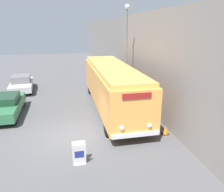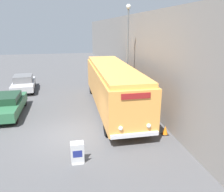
{
  "view_description": "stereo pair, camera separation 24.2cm",
  "coord_description": "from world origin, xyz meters",
  "px_view_note": "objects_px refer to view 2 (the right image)",
  "views": [
    {
      "loc": [
        -0.02,
        -11.03,
        5.76
      ],
      "look_at": [
        2.58,
        1.02,
        1.84
      ],
      "focal_mm": 35.0,
      "sensor_mm": 36.0,
      "label": 1
    },
    {
      "loc": [
        0.22,
        -11.08,
        5.76
      ],
      "look_at": [
        2.58,
        1.02,
        1.84
      ],
      "focal_mm": 35.0,
      "sensor_mm": 36.0,
      "label": 2
    }
  ],
  "objects_px": {
    "streetlamp": "(128,42)",
    "vintage_bus": "(113,85)",
    "parked_car_mid": "(24,83)",
    "parked_car_near": "(7,105)",
    "traffic_cone": "(165,130)",
    "sign_board": "(78,154)"
  },
  "relations": [
    {
      "from": "vintage_bus",
      "to": "parked_car_mid",
      "type": "distance_m",
      "value": 9.61
    },
    {
      "from": "streetlamp",
      "to": "parked_car_near",
      "type": "bearing_deg",
      "value": -170.32
    },
    {
      "from": "vintage_bus",
      "to": "streetlamp",
      "type": "height_order",
      "value": "streetlamp"
    },
    {
      "from": "vintage_bus",
      "to": "streetlamp",
      "type": "xyz_separation_m",
      "value": [
        1.48,
        1.65,
        2.86
      ]
    },
    {
      "from": "traffic_cone",
      "to": "parked_car_mid",
      "type": "bearing_deg",
      "value": 130.87
    },
    {
      "from": "sign_board",
      "to": "parked_car_near",
      "type": "distance_m",
      "value": 7.95
    },
    {
      "from": "parked_car_near",
      "to": "traffic_cone",
      "type": "distance_m",
      "value": 10.5
    },
    {
      "from": "parked_car_mid",
      "to": "vintage_bus",
      "type": "bearing_deg",
      "value": -45.47
    },
    {
      "from": "vintage_bus",
      "to": "traffic_cone",
      "type": "relative_size",
      "value": 21.01
    },
    {
      "from": "traffic_cone",
      "to": "streetlamp",
      "type": "bearing_deg",
      "value": 95.22
    },
    {
      "from": "streetlamp",
      "to": "traffic_cone",
      "type": "relative_size",
      "value": 13.84
    },
    {
      "from": "parked_car_near",
      "to": "streetlamp",
      "type": "bearing_deg",
      "value": 9.02
    },
    {
      "from": "parked_car_near",
      "to": "parked_car_mid",
      "type": "height_order",
      "value": "parked_car_mid"
    },
    {
      "from": "streetlamp",
      "to": "sign_board",
      "type": "bearing_deg",
      "value": -118.17
    },
    {
      "from": "parked_car_near",
      "to": "parked_car_mid",
      "type": "relative_size",
      "value": 1.05
    },
    {
      "from": "parked_car_mid",
      "to": "parked_car_near",
      "type": "bearing_deg",
      "value": -95.2
    },
    {
      "from": "streetlamp",
      "to": "vintage_bus",
      "type": "bearing_deg",
      "value": -131.95
    },
    {
      "from": "vintage_bus",
      "to": "parked_car_near",
      "type": "bearing_deg",
      "value": 178.79
    },
    {
      "from": "vintage_bus",
      "to": "parked_car_near",
      "type": "xyz_separation_m",
      "value": [
        -7.29,
        0.15,
        -1.08
      ]
    },
    {
      "from": "sign_board",
      "to": "parked_car_mid",
      "type": "distance_m",
      "value": 13.38
    },
    {
      "from": "streetlamp",
      "to": "parked_car_near",
      "type": "distance_m",
      "value": 9.73
    },
    {
      "from": "parked_car_mid",
      "to": "traffic_cone",
      "type": "height_order",
      "value": "parked_car_mid"
    }
  ]
}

